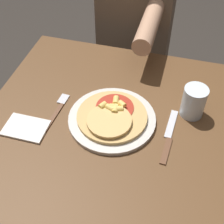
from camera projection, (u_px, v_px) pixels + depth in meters
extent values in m
cube|color=brown|center=(119.00, 133.00, 0.99)|extent=(0.91, 0.86, 0.03)
cylinder|color=brown|center=(60.00, 108.00, 1.57)|extent=(0.06, 0.06, 0.70)
cylinder|color=brown|center=(220.00, 141.00, 1.43)|extent=(0.06, 0.06, 0.70)
cylinder|color=beige|center=(112.00, 119.00, 1.00)|extent=(0.28, 0.28, 0.01)
cylinder|color=tan|center=(112.00, 116.00, 1.00)|extent=(0.23, 0.23, 0.01)
cylinder|color=#9E2819|center=(115.00, 107.00, 1.01)|extent=(0.12, 0.12, 0.00)
cylinder|color=tan|center=(109.00, 122.00, 0.96)|extent=(0.14, 0.14, 0.01)
cylinder|color=#E5BC5B|center=(118.00, 109.00, 0.99)|extent=(0.04, 0.03, 0.02)
cylinder|color=#E5BC5B|center=(115.00, 109.00, 0.99)|extent=(0.02, 0.03, 0.02)
cylinder|color=#E5BC5B|center=(110.00, 108.00, 0.99)|extent=(0.03, 0.03, 0.02)
cylinder|color=#E5BC5B|center=(114.00, 107.00, 1.00)|extent=(0.03, 0.02, 0.02)
cylinder|color=#E5BC5B|center=(116.00, 101.00, 1.02)|extent=(0.02, 0.03, 0.02)
cylinder|color=#E5BC5B|center=(122.00, 104.00, 1.01)|extent=(0.03, 0.03, 0.02)
cylinder|color=#E5BC5B|center=(103.00, 106.00, 1.00)|extent=(0.03, 0.03, 0.02)
cube|color=brown|center=(53.00, 117.00, 1.02)|extent=(0.02, 0.13, 0.00)
cube|color=silver|center=(63.00, 99.00, 1.07)|extent=(0.03, 0.05, 0.00)
cube|color=brown|center=(166.00, 151.00, 0.92)|extent=(0.02, 0.10, 0.00)
cube|color=silver|center=(171.00, 124.00, 1.00)|extent=(0.03, 0.12, 0.00)
cylinder|color=silver|center=(194.00, 102.00, 0.99)|extent=(0.08, 0.08, 0.11)
cube|color=silver|center=(26.00, 128.00, 0.98)|extent=(0.13, 0.09, 0.01)
cylinder|color=#2D2D38|center=(119.00, 92.00, 1.82)|extent=(0.11, 0.11, 0.47)
cylinder|color=#2D2D38|center=(144.00, 96.00, 1.80)|extent=(0.11, 0.11, 0.47)
cube|color=#75604C|center=(136.00, 17.00, 1.45)|extent=(0.33, 0.22, 0.52)
cylinder|color=tan|center=(149.00, 25.00, 1.17)|extent=(0.07, 0.30, 0.07)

